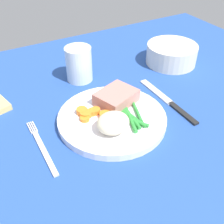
# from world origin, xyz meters

# --- Properties ---
(dining_table) EXTENTS (1.20, 0.90, 0.02)m
(dining_table) POSITION_xyz_m (0.00, 0.00, 0.01)
(dining_table) COLOR #234793
(dining_table) RESTS_ON ground
(dinner_plate) EXTENTS (0.23, 0.23, 0.02)m
(dinner_plate) POSITION_xyz_m (-0.02, -0.03, 0.03)
(dinner_plate) COLOR white
(dinner_plate) RESTS_ON dining_table
(meat_portion) EXTENTS (0.10, 0.09, 0.03)m
(meat_portion) POSITION_xyz_m (0.01, 0.01, 0.05)
(meat_portion) COLOR #B2756B
(meat_portion) RESTS_ON dinner_plate
(mashed_potatoes) EXTENTS (0.07, 0.06, 0.04)m
(mashed_potatoes) POSITION_xyz_m (-0.05, -0.07, 0.06)
(mashed_potatoes) COLOR beige
(mashed_potatoes) RESTS_ON dinner_plate
(carrot_slices) EXTENTS (0.06, 0.06, 0.01)m
(carrot_slices) POSITION_xyz_m (-0.06, -0.00, 0.04)
(carrot_slices) COLOR orange
(carrot_slices) RESTS_ON dinner_plate
(green_beans) EXTENTS (0.07, 0.10, 0.01)m
(green_beans) POSITION_xyz_m (0.01, -0.05, 0.04)
(green_beans) COLOR #2D8C38
(green_beans) RESTS_ON dinner_plate
(fork) EXTENTS (0.01, 0.17, 0.00)m
(fork) POSITION_xyz_m (-0.18, -0.03, 0.02)
(fork) COLOR silver
(fork) RESTS_ON dining_table
(knife) EXTENTS (0.02, 0.20, 0.01)m
(knife) POSITION_xyz_m (0.13, -0.03, 0.02)
(knife) COLOR black
(knife) RESTS_ON dining_table
(water_glass) EXTENTS (0.07, 0.07, 0.09)m
(water_glass) POSITION_xyz_m (-0.01, 0.17, 0.06)
(water_glass) COLOR silver
(water_glass) RESTS_ON dining_table
(salad_bowl) EXTENTS (0.14, 0.14, 0.06)m
(salad_bowl) POSITION_xyz_m (0.26, 0.13, 0.05)
(salad_bowl) COLOR silver
(salad_bowl) RESTS_ON dining_table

